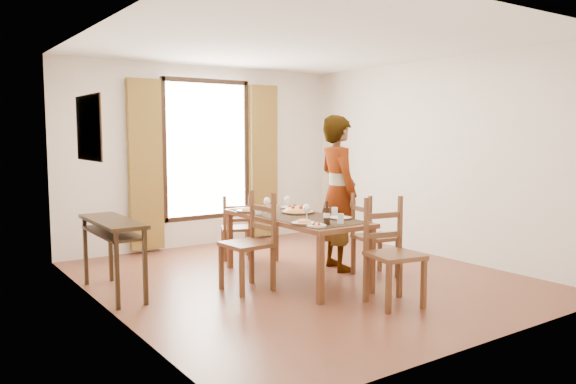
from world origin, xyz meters
TOP-DOWN VIEW (x-y plane):
  - ground at (0.00, 0.00)m, footprint 5.00×5.00m
  - room_shell at (-0.00, 0.13)m, footprint 4.60×5.10m
  - console_table at (-2.03, 0.60)m, footprint 0.38×1.20m
  - dining_table at (-0.11, 0.00)m, footprint 0.81×1.97m
  - chair_west at (-0.75, -0.06)m, footprint 0.50×0.50m
  - chair_north at (-0.13, 1.33)m, footprint 0.51×0.51m
  - chair_south at (0.13, -1.33)m, footprint 0.55×0.55m
  - chair_east at (0.73, -0.41)m, footprint 0.51×0.51m
  - man at (0.63, 0.12)m, footprint 0.89×0.75m
  - plate_sw at (-0.40, -0.56)m, footprint 0.27×0.27m
  - plate_se at (0.14, -0.51)m, footprint 0.27×0.27m
  - plate_nw at (-0.40, 0.59)m, footprint 0.27×0.27m
  - plate_ne at (0.19, 0.52)m, footprint 0.27×0.27m
  - pasta_platter at (0.01, 0.12)m, footprint 0.40×0.40m
  - caprese_plate at (-0.38, -0.75)m, footprint 0.20×0.20m
  - wine_glass_a at (-0.23, -0.39)m, footprint 0.08×0.08m
  - wine_glass_b at (0.03, 0.35)m, footprint 0.08×0.08m
  - wine_glass_c at (-0.25, 0.38)m, footprint 0.08×0.08m
  - tumbler_a at (0.23, -0.31)m, footprint 0.07×0.07m
  - tumbler_b at (-0.42, 0.31)m, footprint 0.07×0.07m
  - tumbler_c at (-0.05, -0.74)m, footprint 0.07×0.07m
  - wine_bottle at (-0.23, -0.73)m, footprint 0.07×0.07m

SIDE VIEW (x-z plane):
  - ground at x=0.00m, z-range 0.00..0.00m
  - chair_north at x=-0.13m, z-range -0.03..0.84m
  - chair_east at x=0.73m, z-range -0.03..0.96m
  - chair_south at x=0.13m, z-range -0.04..1.02m
  - chair_west at x=-0.75m, z-range -0.04..1.03m
  - console_table at x=-2.03m, z-range 0.28..1.08m
  - dining_table at x=-0.11m, z-range 0.31..1.07m
  - caprese_plate at x=-0.38m, z-range 0.76..0.80m
  - plate_sw at x=-0.40m, z-range 0.76..0.81m
  - plate_se at x=0.14m, z-range 0.76..0.81m
  - plate_nw at x=-0.40m, z-range 0.76..0.81m
  - plate_ne at x=0.19m, z-range 0.76..0.81m
  - pasta_platter at x=0.01m, z-range 0.76..0.86m
  - tumbler_a at x=0.23m, z-range 0.76..0.86m
  - tumbler_b at x=-0.42m, z-range 0.76..0.86m
  - tumbler_c at x=-0.05m, z-range 0.76..0.86m
  - wine_glass_a at x=-0.23m, z-range 0.76..0.94m
  - wine_glass_b at x=0.03m, z-range 0.76..0.94m
  - wine_glass_c at x=-0.25m, z-range 0.76..0.94m
  - wine_bottle at x=-0.23m, z-range 0.76..1.00m
  - man at x=0.63m, z-range 0.00..1.92m
  - room_shell at x=0.00m, z-range 0.17..2.91m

